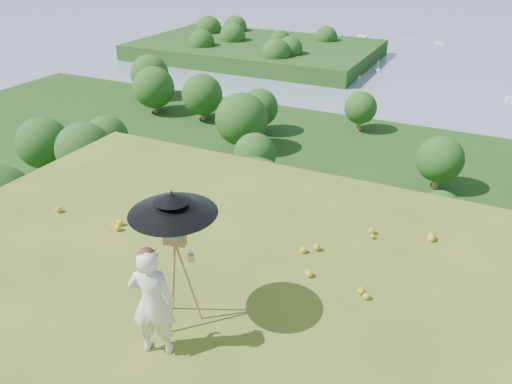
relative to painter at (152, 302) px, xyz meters
The scene contains 11 objects.
forest_slope 45.27m from the painter, 88.01° to the left, with size 140.00×56.00×22.00m, color #15350E.
shoreline_tier 82.71m from the painter, 89.08° to the left, with size 170.00×28.00×8.00m, color gray.
bay_water 241.59m from the painter, 89.72° to the left, with size 700.00×700.00×0.00m, color slate.
peninsula 173.42m from the painter, 115.60° to the left, with size 90.00×60.00×12.00m, color #15350E, non-canonical shape.
slope_trees 37.57m from the painter, 88.01° to the left, with size 110.00×50.00×6.00m, color #1F4414, non-canonical shape.
harbor_town 80.03m from the painter, 89.08° to the left, with size 110.00×22.00×5.00m, color silver, non-canonical shape.
moored_boats 164.12m from the painter, 94.04° to the left, with size 140.00×140.00×0.70m, color white, non-canonical shape.
painter is the anchor object (origin of this frame).
field_easel 0.61m from the painter, 93.18° to the left, with size 0.60×0.60×1.57m, color #AA7E47, non-canonical shape.
sun_umbrella 1.09m from the painter, 93.71° to the left, with size 1.14×1.14×0.74m, color black, non-canonical shape.
painter_cap 0.74m from the painter, ahead, with size 0.21×0.25×0.10m, color #CB6F7C, non-canonical shape.
Camera 1 is at (2.09, -2.85, 4.85)m, focal length 35.00 mm.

